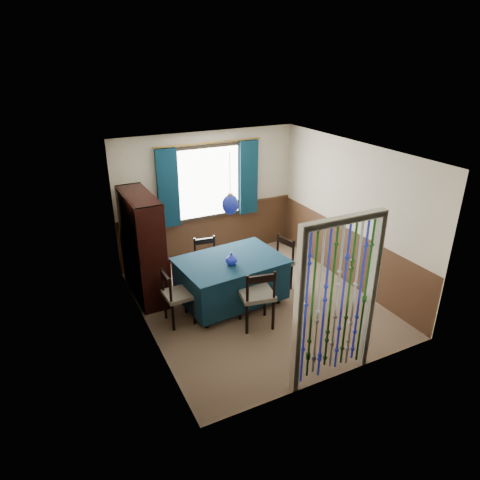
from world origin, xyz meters
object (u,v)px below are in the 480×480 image
chair_left (177,295)px  vase_table (231,259)px  chair_near (257,296)px  chair_far (207,261)px  dining_table (231,278)px  chair_right (278,262)px  vase_sideboard (140,232)px  sideboard (144,261)px  bowl_shelf (149,232)px  pendant_lamp (230,204)px

chair_left → vase_table: size_ratio=5.01×
chair_near → chair_left: bearing=160.2°
chair_near → chair_far: chair_near is taller
dining_table → chair_near: chair_near is taller
dining_table → chair_right: 0.95m
chair_left → vase_sideboard: 1.52m
chair_left → chair_right: (1.90, 0.22, 0.02)m
sideboard → vase_table: (1.10, -1.08, 0.27)m
chair_left → bowl_shelf: size_ratio=3.99×
pendant_lamp → bowl_shelf: (-1.10, 0.63, -0.48)m
chair_near → vase_sideboard: bearing=131.1°
chair_right → chair_far: bearing=46.5°
chair_right → vase_sideboard: size_ratio=4.45×
chair_left → vase_table: vase_table is taller
chair_left → pendant_lamp: size_ratio=0.94×
pendant_lamp → vase_sideboard: 1.85m
bowl_shelf → vase_sideboard: size_ratio=1.06×
chair_far → sideboard: (-1.05, 0.21, 0.15)m
chair_far → vase_table: bearing=100.9°
chair_left → chair_near: bearing=57.6°
chair_near → sideboard: size_ratio=0.55×
chair_far → bowl_shelf: 1.26m
dining_table → sideboard: 1.50m
pendant_lamp → dining_table: bearing=166.0°
dining_table → bowl_shelf: (-1.10, 0.63, 0.78)m
chair_near → pendant_lamp: 1.42m
sideboard → dining_table: bearing=-39.4°
chair_right → vase_table: 1.10m
sideboard → bowl_shelf: sideboard is taller
chair_left → chair_far: bearing=133.8°
chair_near → vase_sideboard: 2.40m
chair_near → chair_right: chair_near is taller
chair_far → chair_near: bearing=104.5°
chair_near → bowl_shelf: (-1.17, 1.38, 0.72)m
vase_table → pendant_lamp: bearing=67.8°
chair_right → vase_table: vase_table is taller
chair_right → sideboard: bearing=55.7°
chair_near → vase_sideboard: (-1.17, 2.04, 0.47)m
chair_right → sideboard: sideboard is taller
pendant_lamp → vase_sideboard: size_ratio=4.51×
dining_table → pendant_lamp: pendant_lamp is taller
dining_table → chair_far: bearing=94.2°
chair_far → pendant_lamp: size_ratio=0.92×
chair_far → chair_right: (1.06, -0.64, 0.03)m
chair_left → chair_right: chair_right is taller
dining_table → bowl_shelf: bowl_shelf is taller
chair_far → chair_right: chair_right is taller
bowl_shelf → vase_sideboard: 0.70m
pendant_lamp → chair_right: bearing=5.3°
chair_near → chair_far: (-0.19, 1.48, -0.06)m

